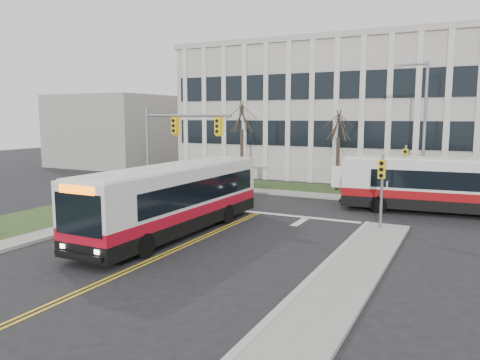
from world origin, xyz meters
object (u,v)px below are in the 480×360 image
(streetlight, at_px, (422,124))
(directory_sign, at_px, (341,177))
(newspaper_box_red, at_px, (82,217))
(bus_main, at_px, (175,201))
(bus_cross, at_px, (449,187))

(streetlight, height_order, directory_sign, streetlight)
(streetlight, distance_m, directory_sign, 6.96)
(directory_sign, xyz_separation_m, newspaper_box_red, (-9.30, -16.56, -0.70))
(bus_main, bearing_deg, newspaper_box_red, -169.21)
(bus_cross, relative_size, newspaper_box_red, 12.57)
(streetlight, height_order, bus_main, streetlight)
(streetlight, bearing_deg, bus_cross, -59.62)
(streetlight, bearing_deg, bus_main, -123.96)
(bus_main, bearing_deg, streetlight, 56.55)
(bus_cross, bearing_deg, streetlight, -154.94)
(bus_main, relative_size, newspaper_box_red, 12.84)
(bus_main, height_order, bus_cross, bus_main)
(bus_cross, xyz_separation_m, newspaper_box_red, (-16.78, -11.93, -1.12))
(newspaper_box_red, bearing_deg, directory_sign, 38.78)
(streetlight, xyz_separation_m, newspaper_box_red, (-14.83, -15.26, -4.72))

